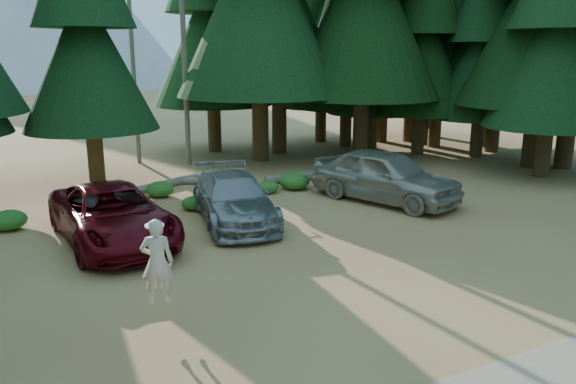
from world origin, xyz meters
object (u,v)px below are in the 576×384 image
red_pickup (112,215)px  log_right (325,174)px  log_mid (215,181)px  frisbee_player (157,261)px  silver_minivan_center (234,198)px  log_left (154,186)px  silver_minivan_right (385,176)px

red_pickup → log_right: (9.47, 4.35, -0.62)m
log_mid → log_right: (4.58, -0.94, 0.05)m
frisbee_player → log_mid: 11.96m
silver_minivan_center → log_left: silver_minivan_center is taller
frisbee_player → log_right: size_ratio=0.31×
silver_minivan_right → log_right: 4.27m
log_left → log_right: 7.08m
silver_minivan_center → silver_minivan_right: (5.71, -0.14, 0.18)m
silver_minivan_right → log_left: (-6.99, 5.32, -0.78)m
silver_minivan_right → log_mid: 6.93m
silver_minivan_center → log_right: bearing=45.4°
silver_minivan_center → log_right: (5.71, 4.06, -0.58)m
log_left → log_mid: bearing=-27.9°
frisbee_player → log_left: size_ratio=0.39×
log_mid → silver_minivan_center: bearing=-71.9°
frisbee_player → log_left: (2.56, 10.99, -1.18)m
silver_minivan_center → log_left: size_ratio=1.19×
red_pickup → log_mid: 7.24m
red_pickup → frisbee_player: bearing=-95.5°
red_pickup → frisbee_player: 5.54m
log_left → log_right: bearing=-32.7°
red_pickup → log_left: size_ratio=1.31×
frisbee_player → log_right: frisbee_player is taller
red_pickup → log_right: 10.44m
log_left → log_mid: 2.42m
silver_minivan_right → frisbee_player: (-9.56, -5.67, 0.41)m
log_left → log_right: log_right is taller
log_mid → red_pickup: bearing=-101.9°
frisbee_player → log_right: bearing=-113.3°
log_right → log_left: bearing=170.8°
red_pickup → frisbee_player: frisbee_player is taller
silver_minivan_right → log_mid: size_ratio=1.70×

